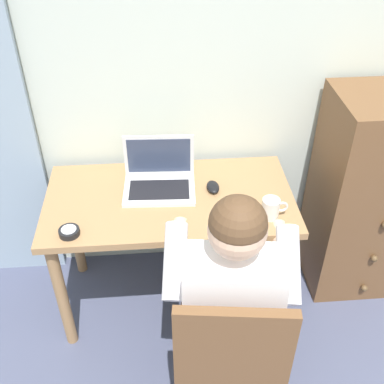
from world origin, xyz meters
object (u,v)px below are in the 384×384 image
(laptop, at_px, (159,178))
(coffee_mug, at_px, (271,208))
(dresser, at_px, (367,196))
(computer_mouse, at_px, (213,187))
(person_seated, at_px, (231,285))
(desk, at_px, (170,214))
(chair, at_px, (230,352))
(desk_clock, at_px, (69,232))

(laptop, bearing_deg, coffee_mug, -28.58)
(dresser, bearing_deg, computer_mouse, -175.91)
(person_seated, bearing_deg, desk, 112.95)
(chair, bearing_deg, dresser, 43.62)
(dresser, relative_size, chair, 1.33)
(person_seated, height_order, computer_mouse, person_seated)
(person_seated, xyz_separation_m, desk_clock, (-0.66, 0.29, 0.07))
(chair, relative_size, computer_mouse, 8.61)
(chair, distance_m, person_seated, 0.26)
(computer_mouse, distance_m, desk_clock, 0.71)
(desk_clock, xyz_separation_m, coffee_mug, (0.89, 0.05, 0.03))
(dresser, xyz_separation_m, chair, (-0.84, -0.80, -0.09))
(desk, height_order, desk_clock, desk_clock)
(desk, distance_m, desk_clock, 0.51)
(person_seated, xyz_separation_m, computer_mouse, (-0.01, 0.56, 0.07))
(dresser, bearing_deg, coffee_mug, -154.83)
(computer_mouse, xyz_separation_m, coffee_mug, (0.23, -0.22, 0.03))
(laptop, bearing_deg, desk, -63.83)
(coffee_mug, bearing_deg, desk_clock, -176.91)
(chair, xyz_separation_m, coffee_mug, (0.25, 0.52, 0.28))
(coffee_mug, bearing_deg, laptop, 151.42)
(chair, bearing_deg, computer_mouse, 89.00)
(person_seated, bearing_deg, computer_mouse, 90.70)
(dresser, distance_m, computer_mouse, 0.84)
(computer_mouse, bearing_deg, person_seated, -92.02)
(chair, bearing_deg, laptop, 107.18)
(chair, bearing_deg, desk_clock, 143.51)
(computer_mouse, xyz_separation_m, desk_clock, (-0.65, -0.27, -0.00))
(chair, xyz_separation_m, laptop, (-0.24, 0.79, 0.28))
(laptop, xyz_separation_m, coffee_mug, (0.49, -0.27, -0.00))
(computer_mouse, bearing_deg, desk_clock, -160.49)
(person_seated, xyz_separation_m, coffee_mug, (0.23, 0.34, 0.10))
(laptop, relative_size, coffee_mug, 2.93)
(dresser, bearing_deg, laptop, -179.42)
(desk, xyz_separation_m, coffee_mug, (0.45, -0.18, 0.15))
(laptop, bearing_deg, chair, -72.82)
(dresser, distance_m, coffee_mug, 0.68)
(laptop, bearing_deg, dresser, 0.58)
(chair, distance_m, computer_mouse, 0.78)
(computer_mouse, height_order, coffee_mug, coffee_mug)
(chair, bearing_deg, coffee_mug, 64.64)
(computer_mouse, bearing_deg, desk, -171.96)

